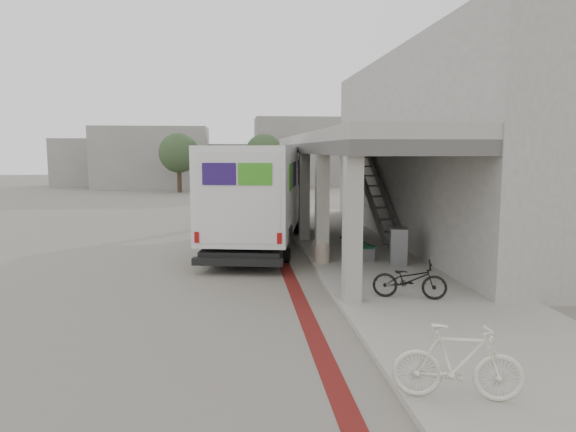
{
  "coord_description": "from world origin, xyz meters",
  "views": [
    {
      "loc": [
        -0.42,
        -14.38,
        3.46
      ],
      "look_at": [
        1.03,
        -0.1,
        1.6
      ],
      "focal_mm": 32.0,
      "sensor_mm": 36.0,
      "label": 1
    }
  ],
  "objects": [
    {
      "name": "transit_building",
      "position": [
        6.83,
        4.5,
        3.4
      ],
      "size": [
        7.6,
        17.0,
        7.0
      ],
      "color": "gray",
      "rests_on": "ground"
    },
    {
      "name": "tree_left",
      "position": [
        -5.0,
        28.0,
        3.18
      ],
      "size": [
        3.2,
        3.2,
        4.8
      ],
      "color": "#38281C",
      "rests_on": "ground"
    },
    {
      "name": "ground",
      "position": [
        0.0,
        0.0,
        0.0
      ],
      "size": [
        120.0,
        120.0,
        0.0
      ],
      "primitive_type": "plane",
      "color": "slate",
      "rests_on": "ground"
    },
    {
      "name": "bollard_far",
      "position": [
        2.1,
        1.3,
        0.41
      ],
      "size": [
        0.39,
        0.39,
        0.58
      ],
      "color": "gray",
      "rests_on": "sidewalk"
    },
    {
      "name": "bicycle_cream",
      "position": [
        2.5,
        -8.1,
        0.64
      ],
      "size": [
        1.8,
        0.9,
        1.04
      ],
      "primitive_type": "imported",
      "rotation": [
        0.0,
        0.0,
        1.32
      ],
      "color": "beige",
      "rests_on": "sidewalk"
    },
    {
      "name": "tree_right",
      "position": [
        10.0,
        29.0,
        3.18
      ],
      "size": [
        3.2,
        3.2,
        4.8
      ],
      "color": "#38281C",
      "rests_on": "ground"
    },
    {
      "name": "bollard_near",
      "position": [
        2.1,
        0.42,
        0.46
      ],
      "size": [
        0.45,
        0.45,
        0.68
      ],
      "color": "gray",
      "rests_on": "sidewalk"
    },
    {
      "name": "bike_lane_stripe",
      "position": [
        1.0,
        2.0,
        0.01
      ],
      "size": [
        0.35,
        40.0,
        0.01
      ],
      "primitive_type": "cube",
      "color": "#5E1512",
      "rests_on": "ground"
    },
    {
      "name": "tree_mid",
      "position": [
        2.0,
        30.0,
        3.18
      ],
      "size": [
        3.2,
        3.2,
        4.8
      ],
      "color": "#38281C",
      "rests_on": "ground"
    },
    {
      "name": "distant_backdrop",
      "position": [
        -2.84,
        35.89,
        2.7
      ],
      "size": [
        28.0,
        10.0,
        6.5
      ],
      "color": "gray",
      "rests_on": "ground"
    },
    {
      "name": "fedex_truck",
      "position": [
        0.31,
        3.5,
        1.9
      ],
      "size": [
        3.97,
        8.69,
        3.57
      ],
      "rotation": [
        0.0,
        0.0,
        -0.18
      ],
      "color": "black",
      "rests_on": "ground"
    },
    {
      "name": "utility_cabinet",
      "position": [
        4.3,
        0.03,
        0.65
      ],
      "size": [
        0.62,
        0.74,
        1.07
      ],
      "primitive_type": "cube",
      "rotation": [
        0.0,
        0.0,
        -0.24
      ],
      "color": "slate",
      "rests_on": "sidewalk"
    },
    {
      "name": "bicycle_black",
      "position": [
        3.45,
        -3.43,
        0.55
      ],
      "size": [
        1.74,
        1.03,
        0.86
      ],
      "primitive_type": "imported",
      "rotation": [
        0.0,
        0.0,
        1.27
      ],
      "color": "black",
      "rests_on": "sidewalk"
    },
    {
      "name": "sidewalk",
      "position": [
        4.0,
        0.0,
        0.06
      ],
      "size": [
        4.4,
        28.0,
        0.12
      ],
      "primitive_type": "cube",
      "color": "gray",
      "rests_on": "ground"
    },
    {
      "name": "bench",
      "position": [
        3.34,
        1.18,
        0.46
      ],
      "size": [
        0.74,
        2.07,
        0.48
      ],
      "rotation": [
        0.0,
        0.0,
        0.15
      ],
      "color": "slate",
      "rests_on": "sidewalk"
    }
  ]
}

